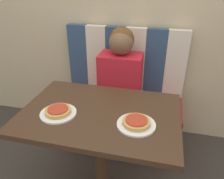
{
  "coord_description": "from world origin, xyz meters",
  "views": [
    {
      "loc": [
        0.35,
        -1.12,
        1.54
      ],
      "look_at": [
        0.0,
        0.32,
        0.76
      ],
      "focal_mm": 35.0,
      "sensor_mm": 36.0,
      "label": 1
    }
  ],
  "objects_px": {
    "person": "(121,68)",
    "pizza_left": "(58,111)",
    "plate_right": "(136,125)",
    "plate_left": "(58,113)",
    "pizza_right": "(136,122)"
  },
  "relations": [
    {
      "from": "person",
      "to": "pizza_left",
      "type": "bearing_deg",
      "value": -108.28
    },
    {
      "from": "person",
      "to": "plate_right",
      "type": "height_order",
      "value": "person"
    },
    {
      "from": "plate_right",
      "to": "pizza_left",
      "type": "distance_m",
      "value": 0.49
    },
    {
      "from": "plate_left",
      "to": "pizza_right",
      "type": "xyz_separation_m",
      "value": [
        0.49,
        -0.0,
        0.02
      ]
    },
    {
      "from": "plate_right",
      "to": "pizza_right",
      "type": "bearing_deg",
      "value": -90.0
    },
    {
      "from": "person",
      "to": "pizza_right",
      "type": "bearing_deg",
      "value": -71.72
    },
    {
      "from": "plate_right",
      "to": "pizza_right",
      "type": "distance_m",
      "value": 0.02
    },
    {
      "from": "plate_right",
      "to": "pizza_left",
      "type": "xyz_separation_m",
      "value": [
        -0.49,
        -0.0,
        0.02
      ]
    },
    {
      "from": "person",
      "to": "pizza_right",
      "type": "xyz_separation_m",
      "value": [
        0.24,
        -0.74,
        -0.02
      ]
    },
    {
      "from": "plate_right",
      "to": "plate_left",
      "type": "bearing_deg",
      "value": 180.0
    },
    {
      "from": "pizza_left",
      "to": "pizza_right",
      "type": "distance_m",
      "value": 0.49
    },
    {
      "from": "plate_right",
      "to": "pizza_left",
      "type": "bearing_deg",
      "value": -180.0
    },
    {
      "from": "plate_left",
      "to": "pizza_left",
      "type": "xyz_separation_m",
      "value": [
        0.0,
        -0.0,
        0.02
      ]
    },
    {
      "from": "plate_right",
      "to": "pizza_right",
      "type": "height_order",
      "value": "pizza_right"
    },
    {
      "from": "pizza_left",
      "to": "pizza_right",
      "type": "xyz_separation_m",
      "value": [
        0.49,
        0.0,
        0.0
      ]
    }
  ]
}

